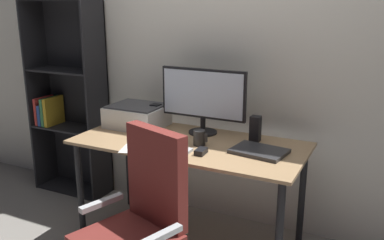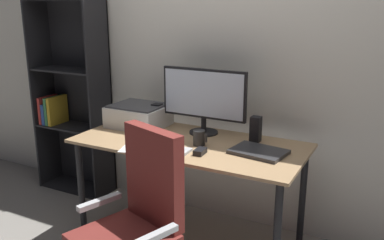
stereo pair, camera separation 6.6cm
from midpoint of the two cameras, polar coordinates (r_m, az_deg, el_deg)
back_wall at (r=3.12m, az=4.83°, el=9.64°), size 6.40×0.10×2.60m
desk at (r=2.80m, az=0.32°, el=-4.63°), size 1.52×0.71×0.74m
monitor at (r=2.88m, az=2.33°, el=3.16°), size 0.62×0.20×0.45m
keyboard at (r=2.62m, az=-2.55°, el=-3.89°), size 0.29×0.11×0.02m
mouse at (r=2.55m, az=1.85°, el=-4.29°), size 0.06×0.10×0.03m
coffee_mug at (r=2.69m, az=1.69°, el=-2.41°), size 0.09×0.08×0.10m
laptop at (r=2.60m, az=9.76°, el=-4.21°), size 0.35×0.27×0.02m
speaker_left at (r=3.09m, az=-4.12°, el=0.65°), size 0.06×0.07×0.17m
speaker_right at (r=2.78m, az=9.28°, el=-1.24°), size 0.06×0.07×0.17m
printer at (r=3.12m, az=-6.63°, el=0.64°), size 0.40×0.34×0.16m
paper_sheet at (r=2.72m, az=-6.20°, el=-3.43°), size 0.29×0.34×0.00m
office_chair at (r=2.28m, az=-6.88°, el=-15.19°), size 0.58×0.58×1.01m
bookshelf at (r=3.79m, az=-15.49°, el=2.68°), size 0.66×0.28×1.65m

